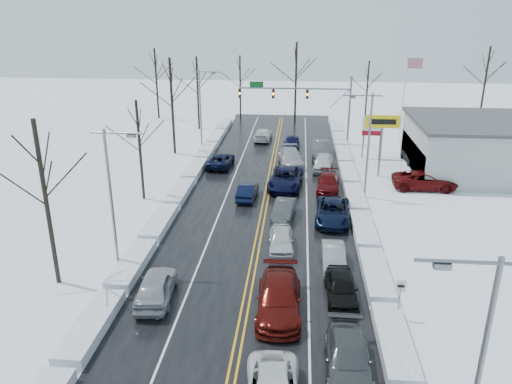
# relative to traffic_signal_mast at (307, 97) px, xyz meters

# --- Properties ---
(ground) EXTENTS (160.00, 160.00, 0.00)m
(ground) POSITION_rel_traffic_signal_mast_xyz_m (-3.45, -27.99, -5.48)
(ground) COLOR white
(ground) RESTS_ON ground
(road_surface) EXTENTS (14.00, 84.00, 0.01)m
(road_surface) POSITION_rel_traffic_signal_mast_xyz_m (-3.45, -25.99, -5.47)
(road_surface) COLOR black
(road_surface) RESTS_ON ground
(snow_bank_left) EXTENTS (1.54, 72.00, 0.64)m
(snow_bank_left) POSITION_rel_traffic_signal_mast_xyz_m (-11.05, -25.99, -5.48)
(snow_bank_left) COLOR silver
(snow_bank_left) RESTS_ON ground
(snow_bank_right) EXTENTS (1.54, 72.00, 0.64)m
(snow_bank_right) POSITION_rel_traffic_signal_mast_xyz_m (4.15, -25.99, -5.48)
(snow_bank_right) COLOR silver
(snow_bank_right) RESTS_ON ground
(traffic_signal_mast) EXTENTS (13.28, 0.39, 8.00)m
(traffic_signal_mast) POSITION_rel_traffic_signal_mast_xyz_m (0.00, 0.00, 0.00)
(traffic_signal_mast) COLOR slate
(traffic_signal_mast) RESTS_ON ground
(tires_plus_sign) EXTENTS (3.20, 0.34, 6.00)m
(tires_plus_sign) POSITION_rel_traffic_signal_mast_xyz_m (7.05, -12.00, -0.49)
(tires_plus_sign) COLOR slate
(tires_plus_sign) RESTS_ON ground
(used_vehicles_sign) EXTENTS (2.20, 0.22, 4.65)m
(used_vehicles_sign) POSITION_rel_traffic_signal_mast_xyz_m (7.05, -5.99, -2.16)
(used_vehicles_sign) COLOR slate
(used_vehicles_sign) RESTS_ON ground
(speed_limit_sign) EXTENTS (0.55, 0.09, 2.35)m
(speed_limit_sign) POSITION_rel_traffic_signal_mast_xyz_m (4.75, -35.99, -3.84)
(speed_limit_sign) COLOR slate
(speed_limit_sign) RESTS_ON ground
(flagpole) EXTENTS (1.87, 1.20, 10.00)m
(flagpole) POSITION_rel_traffic_signal_mast_xyz_m (11.72, 2.01, 0.45)
(flagpole) COLOR silver
(flagpole) RESTS_ON ground
(streetlight_se) EXTENTS (3.20, 0.25, 9.00)m
(streetlight_se) POSITION_rel_traffic_signal_mast_xyz_m (4.85, -45.99, -0.17)
(streetlight_se) COLOR slate
(streetlight_se) RESTS_ON ground
(streetlight_ne) EXTENTS (3.20, 0.25, 9.00)m
(streetlight_ne) POSITION_rel_traffic_signal_mast_xyz_m (4.85, -17.99, -0.17)
(streetlight_ne) COLOR slate
(streetlight_ne) RESTS_ON ground
(streetlight_sw) EXTENTS (3.20, 0.25, 9.00)m
(streetlight_sw) POSITION_rel_traffic_signal_mast_xyz_m (-11.74, -31.99, -0.17)
(streetlight_sw) COLOR slate
(streetlight_sw) RESTS_ON ground
(streetlight_nw) EXTENTS (3.20, 0.25, 9.00)m
(streetlight_nw) POSITION_rel_traffic_signal_mast_xyz_m (-11.74, -3.99, -0.17)
(streetlight_nw) COLOR slate
(streetlight_nw) RESTS_ON ground
(tree_left_b) EXTENTS (4.00, 4.00, 10.00)m
(tree_left_b) POSITION_rel_traffic_signal_mast_xyz_m (-14.95, -33.99, 1.51)
(tree_left_b) COLOR #2D231C
(tree_left_b) RESTS_ON ground
(tree_left_c) EXTENTS (3.40, 3.40, 8.50)m
(tree_left_c) POSITION_rel_traffic_signal_mast_xyz_m (-13.95, -19.99, 0.46)
(tree_left_c) COLOR #2D231C
(tree_left_c) RESTS_ON ground
(tree_left_d) EXTENTS (4.20, 4.20, 10.50)m
(tree_left_d) POSITION_rel_traffic_signal_mast_xyz_m (-14.65, -5.99, 1.86)
(tree_left_d) COLOR #2D231C
(tree_left_d) RESTS_ON ground
(tree_left_e) EXTENTS (3.80, 3.80, 9.50)m
(tree_left_e) POSITION_rel_traffic_signal_mast_xyz_m (-14.25, 6.01, 1.16)
(tree_left_e) COLOR #2D231C
(tree_left_e) RESTS_ON ground
(tree_far_a) EXTENTS (4.00, 4.00, 10.00)m
(tree_far_a) POSITION_rel_traffic_signal_mast_xyz_m (-21.45, 12.01, 1.51)
(tree_far_a) COLOR #2D231C
(tree_far_a) RESTS_ON ground
(tree_far_b) EXTENTS (3.60, 3.60, 9.00)m
(tree_far_b) POSITION_rel_traffic_signal_mast_xyz_m (-9.45, 13.01, 0.81)
(tree_far_b) COLOR #2D231C
(tree_far_b) RESTS_ON ground
(tree_far_c) EXTENTS (4.40, 4.40, 11.00)m
(tree_far_c) POSITION_rel_traffic_signal_mast_xyz_m (-1.45, 11.01, 2.21)
(tree_far_c) COLOR #2D231C
(tree_far_c) RESTS_ON ground
(tree_far_d) EXTENTS (3.40, 3.40, 8.50)m
(tree_far_d) POSITION_rel_traffic_signal_mast_xyz_m (8.55, 12.51, 0.46)
(tree_far_d) COLOR #2D231C
(tree_far_d) RESTS_ON ground
(tree_far_e) EXTENTS (4.20, 4.20, 10.50)m
(tree_far_e) POSITION_rel_traffic_signal_mast_xyz_m (24.55, 13.01, 1.86)
(tree_far_e) COLOR #2D231C
(tree_far_e) RESTS_ON ground
(queued_car_3) EXTENTS (2.51, 5.92, 1.70)m
(queued_car_3) POSITION_rel_traffic_signal_mast_xyz_m (-1.57, -35.91, -5.48)
(queued_car_3) COLOR #4E0E0A
(queued_car_3) RESTS_ON ground
(queued_car_4) EXTENTS (1.84, 4.19, 1.40)m
(queued_car_4) POSITION_rel_traffic_signal_mast_xyz_m (-1.76, -28.44, -5.48)
(queued_car_4) COLOR silver
(queued_car_4) RESTS_ON ground
(queued_car_5) EXTENTS (1.93, 4.34, 1.38)m
(queued_car_5) POSITION_rel_traffic_signal_mast_xyz_m (-1.77, -23.12, -5.48)
(queued_car_5) COLOR #3A3C3F
(queued_car_5) RESTS_ON ground
(queued_car_6) EXTENTS (3.29, 6.33, 1.70)m
(queued_car_6) POSITION_rel_traffic_signal_mast_xyz_m (-1.88, -16.08, -5.48)
(queued_car_6) COLOR black
(queued_car_6) RESTS_ON ground
(queued_car_7) EXTENTS (3.06, 5.94, 1.65)m
(queued_car_7) POSITION_rel_traffic_signal_mast_xyz_m (-1.57, -9.28, -5.48)
(queued_car_7) COLOR #A2A5AA
(queued_car_7) RESTS_ON ground
(queued_car_8) EXTENTS (1.91, 4.45, 1.50)m
(queued_car_8) POSITION_rel_traffic_signal_mast_xyz_m (-1.60, -3.07, -5.48)
(queued_car_8) COLOR black
(queued_car_8) RESTS_ON ground
(queued_car_11) EXTENTS (2.11, 5.10, 1.47)m
(queued_car_11) POSITION_rel_traffic_signal_mast_xyz_m (1.75, -40.36, -5.48)
(queued_car_11) COLOR #3F4244
(queued_car_11) RESTS_ON ground
(queued_car_12) EXTENTS (1.85, 4.33, 1.46)m
(queued_car_12) POSITION_rel_traffic_signal_mast_xyz_m (1.89, -34.32, -5.48)
(queued_car_12) COLOR black
(queued_car_12) RESTS_ON ground
(queued_car_13) EXTENTS (1.43, 4.07, 1.34)m
(queued_car_13) POSITION_rel_traffic_signal_mast_xyz_m (1.65, -30.61, -5.48)
(queued_car_13) COLOR gray
(queued_car_13) RESTS_ON ground
(queued_car_14) EXTENTS (2.96, 5.70, 1.54)m
(queued_car_14) POSITION_rel_traffic_signal_mast_xyz_m (2.00, -23.32, -5.48)
(queued_car_14) COLOR black
(queued_car_14) RESTS_ON ground
(queued_car_15) EXTENTS (2.36, 5.00, 1.41)m
(queued_car_15) POSITION_rel_traffic_signal_mast_xyz_m (1.97, -16.44, -5.48)
(queued_car_15) COLOR #49090A
(queued_car_15) RESTS_ON ground
(queued_car_16) EXTENTS (2.36, 4.79, 1.57)m
(queued_car_16) POSITION_rel_traffic_signal_mast_xyz_m (1.73, -10.55, -5.48)
(queued_car_16) COLOR silver
(queued_car_16) RESTS_ON ground
(queued_car_17) EXTENTS (2.01, 5.15, 1.67)m
(queued_car_17) POSITION_rel_traffic_signal_mast_xyz_m (1.67, -5.69, -5.48)
(queued_car_17) COLOR #47494C
(queued_car_17) RESTS_ON ground
(oncoming_car_0) EXTENTS (1.68, 4.15, 1.34)m
(oncoming_car_0) POSITION_rel_traffic_signal_mast_xyz_m (-5.04, -19.14, -5.48)
(oncoming_car_0) COLOR black
(oncoming_car_0) RESTS_ON ground
(oncoming_car_1) EXTENTS (2.57, 5.10, 1.38)m
(oncoming_car_1) POSITION_rel_traffic_signal_mast_xyz_m (-8.76, -10.34, -5.48)
(oncoming_car_1) COLOR black
(oncoming_car_1) RESTS_ON ground
(oncoming_car_2) EXTENTS (2.18, 4.96, 1.42)m
(oncoming_car_2) POSITION_rel_traffic_signal_mast_xyz_m (-5.20, 0.76, -5.48)
(oncoming_car_2) COLOR silver
(oncoming_car_2) RESTS_ON ground
(oncoming_car_3) EXTENTS (2.31, 4.90, 1.62)m
(oncoming_car_3) POSITION_rel_traffic_signal_mast_xyz_m (-8.55, -35.27, -5.48)
(oncoming_car_3) COLOR #989BA0
(oncoming_car_3) RESTS_ON ground
(parked_car_0) EXTENTS (5.81, 2.69, 1.61)m
(parked_car_0) POSITION_rel_traffic_signal_mast_xyz_m (10.71, -15.31, -5.48)
(parked_car_0) COLOR #510A0B
(parked_car_0) RESTS_ON ground
(parked_car_1) EXTENTS (2.38, 5.74, 1.66)m
(parked_car_1) POSITION_rel_traffic_signal_mast_xyz_m (13.60, -12.68, -5.48)
(parked_car_1) COLOR #3F4244
(parked_car_1) RESTS_ON ground
(parked_car_2) EXTENTS (2.24, 4.94, 1.65)m
(parked_car_2) POSITION_rel_traffic_signal_mast_xyz_m (11.38, -7.40, -5.48)
(parked_car_2) COLOR black
(parked_car_2) RESTS_ON ground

